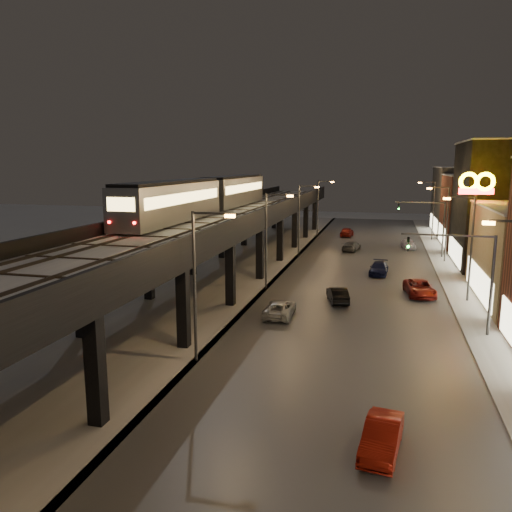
# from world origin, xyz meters

# --- Properties ---
(ground) EXTENTS (220.00, 220.00, 0.00)m
(ground) POSITION_xyz_m (0.00, 0.00, 0.00)
(ground) COLOR silver
(road_surface) EXTENTS (17.00, 120.00, 0.06)m
(road_surface) POSITION_xyz_m (7.50, 35.00, 0.03)
(road_surface) COLOR #46474D
(road_surface) RESTS_ON ground
(sidewalk_right) EXTENTS (4.00, 120.00, 0.14)m
(sidewalk_right) POSITION_xyz_m (17.50, 35.00, 0.07)
(sidewalk_right) COLOR #9FA1A8
(sidewalk_right) RESTS_ON ground
(under_viaduct_pavement) EXTENTS (11.00, 120.00, 0.06)m
(under_viaduct_pavement) POSITION_xyz_m (-6.00, 35.00, 0.03)
(under_viaduct_pavement) COLOR #9FA1A8
(under_viaduct_pavement) RESTS_ON ground
(elevated_viaduct) EXTENTS (9.00, 100.00, 6.30)m
(elevated_viaduct) POSITION_xyz_m (-6.00, 31.84, 5.62)
(elevated_viaduct) COLOR black
(elevated_viaduct) RESTS_ON ground
(viaduct_trackbed) EXTENTS (8.40, 100.00, 0.32)m
(viaduct_trackbed) POSITION_xyz_m (-6.01, 31.97, 6.39)
(viaduct_trackbed) COLOR #B2B7C1
(viaduct_trackbed) RESTS_ON elevated_viaduct
(viaduct_parapet_streetside) EXTENTS (0.30, 100.00, 1.10)m
(viaduct_parapet_streetside) POSITION_xyz_m (-1.65, 32.00, 6.85)
(viaduct_parapet_streetside) COLOR black
(viaduct_parapet_streetside) RESTS_ON elevated_viaduct
(viaduct_parapet_far) EXTENTS (0.30, 100.00, 1.10)m
(viaduct_parapet_far) POSITION_xyz_m (-10.35, 32.00, 6.85)
(viaduct_parapet_far) COLOR black
(viaduct_parapet_far) RESTS_ON elevated_viaduct
(building_e) EXTENTS (12.20, 12.20, 10.16)m
(building_e) POSITION_xyz_m (23.99, 62.00, 5.08)
(building_e) COLOR maroon
(building_e) RESTS_ON ground
(building_f) EXTENTS (12.20, 16.20, 11.16)m
(building_f) POSITION_xyz_m (23.99, 76.00, 5.58)
(building_f) COLOR #2D2D2D
(building_f) RESTS_ON ground
(streetlight_left_1) EXTENTS (2.57, 0.28, 9.00)m
(streetlight_left_1) POSITION_xyz_m (-0.43, 13.00, 5.24)
(streetlight_left_1) COLOR #38383A
(streetlight_left_1) RESTS_ON ground
(streetlight_left_2) EXTENTS (2.57, 0.28, 9.00)m
(streetlight_left_2) POSITION_xyz_m (-0.43, 31.00, 5.24)
(streetlight_left_2) COLOR #38383A
(streetlight_left_2) RESTS_ON ground
(streetlight_right_2) EXTENTS (2.56, 0.28, 9.00)m
(streetlight_right_2) POSITION_xyz_m (16.73, 31.00, 5.24)
(streetlight_right_2) COLOR #38383A
(streetlight_right_2) RESTS_ON ground
(streetlight_left_3) EXTENTS (2.57, 0.28, 9.00)m
(streetlight_left_3) POSITION_xyz_m (-0.43, 49.00, 5.24)
(streetlight_left_3) COLOR #38383A
(streetlight_left_3) RESTS_ON ground
(streetlight_right_3) EXTENTS (2.56, 0.28, 9.00)m
(streetlight_right_3) POSITION_xyz_m (16.73, 49.00, 5.24)
(streetlight_right_3) COLOR #38383A
(streetlight_right_3) RESTS_ON ground
(streetlight_left_4) EXTENTS (2.57, 0.28, 9.00)m
(streetlight_left_4) POSITION_xyz_m (-0.43, 67.00, 5.24)
(streetlight_left_4) COLOR #38383A
(streetlight_left_4) RESTS_ON ground
(streetlight_right_4) EXTENTS (2.56, 0.28, 9.00)m
(streetlight_right_4) POSITION_xyz_m (16.73, 67.00, 5.24)
(streetlight_right_4) COLOR #38383A
(streetlight_right_4) RESTS_ON ground
(traffic_light_rig_a) EXTENTS (6.10, 0.34, 7.00)m
(traffic_light_rig_a) POSITION_xyz_m (15.84, 22.00, 4.50)
(traffic_light_rig_a) COLOR #38383A
(traffic_light_rig_a) RESTS_ON ground
(traffic_light_rig_b) EXTENTS (6.10, 0.34, 7.00)m
(traffic_light_rig_b) POSITION_xyz_m (15.84, 52.00, 4.50)
(traffic_light_rig_b) COLOR #38383A
(traffic_light_rig_b) RESTS_ON ground
(subway_train) EXTENTS (2.98, 36.78, 3.56)m
(subway_train) POSITION_xyz_m (-8.50, 37.08, 8.39)
(subway_train) COLOR gray
(subway_train) RESTS_ON viaduct_trackbed
(car_near_white) EXTENTS (2.38, 4.22, 1.32)m
(car_near_white) POSITION_xyz_m (6.28, 27.96, 0.66)
(car_near_white) COLOR black
(car_near_white) RESTS_ON ground
(car_mid_silver) EXTENTS (2.23, 4.59, 1.26)m
(car_mid_silver) POSITION_xyz_m (2.34, 22.81, 0.63)
(car_mid_silver) COLOR #9C9D9E
(car_mid_silver) RESTS_ON ground
(car_mid_dark) EXTENTS (2.58, 4.79, 1.32)m
(car_mid_dark) POSITION_xyz_m (5.65, 54.14, 0.66)
(car_mid_dark) COLOR #3F4247
(car_mid_dark) RESTS_ON ground
(car_far_white) EXTENTS (2.10, 4.45, 1.47)m
(car_far_white) POSITION_xyz_m (4.01, 67.65, 0.73)
(car_far_white) COLOR maroon
(car_far_white) RESTS_ON ground
(car_onc_silver) EXTENTS (1.88, 4.10, 1.30)m
(car_onc_silver) POSITION_xyz_m (10.14, 5.89, 0.65)
(car_onc_silver) COLOR maroon
(car_onc_silver) RESTS_ON ground
(car_onc_dark) EXTENTS (2.94, 5.23, 1.38)m
(car_onc_dark) POSITION_xyz_m (13.16, 31.97, 0.69)
(car_onc_dark) COLOR maroon
(car_onc_dark) RESTS_ON ground
(car_onc_white) EXTENTS (2.08, 4.56, 1.29)m
(car_onc_white) POSITION_xyz_m (9.49, 39.96, 0.65)
(car_onc_white) COLOR black
(car_onc_white) RESTS_ON ground
(car_onc_red) EXTENTS (2.16, 4.15, 1.35)m
(car_onc_red) POSITION_xyz_m (13.15, 57.96, 0.67)
(car_onc_red) COLOR silver
(car_onc_red) RESTS_ON ground
(sign_mcdonalds) EXTENTS (3.23, 0.54, 10.88)m
(sign_mcdonalds) POSITION_xyz_m (18.00, 37.05, 8.98)
(sign_mcdonalds) COLOR #38383A
(sign_mcdonalds) RESTS_ON ground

